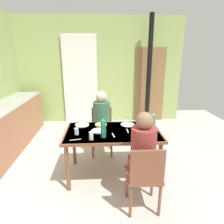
% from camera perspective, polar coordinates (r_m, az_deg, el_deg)
% --- Properties ---
extents(ground_plane, '(7.12, 7.12, 0.00)m').
position_cam_1_polar(ground_plane, '(3.17, -3.78, -18.78)').
color(ground_plane, '#BDB3AE').
extents(wall_back, '(4.47, 0.10, 2.76)m').
position_cam_1_polar(wall_back, '(5.34, -3.93, 11.85)').
color(wall_back, '#9AB465').
rests_on(wall_back, ground_plane).
extents(door_wooden, '(0.80, 0.05, 2.00)m').
position_cam_1_polar(door_wooden, '(5.47, 10.98, 7.68)').
color(door_wooden, olive).
rests_on(door_wooden, ground_plane).
extents(stove_pipe_column, '(0.12, 0.12, 2.76)m').
position_cam_1_polar(stove_pipe_column, '(5.14, 10.81, 11.41)').
color(stove_pipe_column, black).
rests_on(stove_pipe_column, ground_plane).
extents(curtain_panel, '(0.90, 0.03, 2.32)m').
position_cam_1_polar(curtain_panel, '(5.29, -9.24, 9.22)').
color(curtain_panel, white).
rests_on(curtain_panel, ground_plane).
extents(kitchen_counter, '(0.61, 2.53, 0.91)m').
position_cam_1_polar(kitchen_counter, '(4.42, -27.93, -3.58)').
color(kitchen_counter, '#A66B49').
rests_on(kitchen_counter, ground_plane).
extents(dining_table, '(1.41, 0.82, 0.74)m').
position_cam_1_polar(dining_table, '(2.93, 0.17, -6.96)').
color(dining_table, brown).
rests_on(dining_table, ground_plane).
extents(chair_near_diner, '(0.40, 0.40, 0.87)m').
position_cam_1_polar(chair_near_diner, '(2.39, 9.52, -17.73)').
color(chair_near_diner, brown).
rests_on(chair_near_diner, ground_plane).
extents(chair_far_diner, '(0.40, 0.40, 0.87)m').
position_cam_1_polar(chair_far_diner, '(3.70, -3.01, -4.55)').
color(chair_far_diner, brown).
rests_on(chair_far_diner, ground_plane).
extents(person_near_diner, '(0.30, 0.37, 0.77)m').
position_cam_1_polar(person_near_diner, '(2.36, 9.13, -10.18)').
color(person_near_diner, maroon).
rests_on(person_near_diner, ground_plane).
extents(person_far_diner, '(0.30, 0.37, 0.77)m').
position_cam_1_polar(person_far_diner, '(3.47, -3.06, -1.02)').
color(person_far_diner, '#3E6C48').
rests_on(person_far_diner, ground_plane).
extents(water_bottle_green_near, '(0.08, 0.08, 0.31)m').
position_cam_1_polar(water_bottle_green_near, '(2.84, 11.87, -3.27)').
color(water_bottle_green_near, '#3E896D').
rests_on(water_bottle_green_near, dining_table).
extents(water_bottle_green_far, '(0.07, 0.07, 0.28)m').
position_cam_1_polar(water_bottle_green_far, '(2.66, -2.57, -4.77)').
color(water_bottle_green_far, '#1F8551').
rests_on(water_bottle_green_far, dining_table).
extents(serving_bowl_center, '(0.17, 0.17, 0.05)m').
position_cam_1_polar(serving_bowl_center, '(3.20, 8.52, -3.06)').
color(serving_bowl_center, silver).
rests_on(serving_bowl_center, dining_table).
extents(dinner_plate_near_left, '(0.22, 0.22, 0.01)m').
position_cam_1_polar(dinner_plate_near_left, '(3.16, -8.75, -3.76)').
color(dinner_plate_near_left, white).
rests_on(dinner_plate_near_left, dining_table).
extents(dinner_plate_near_right, '(0.22, 0.22, 0.01)m').
position_cam_1_polar(dinner_plate_near_right, '(3.15, 4.58, -3.68)').
color(dinner_plate_near_right, white).
rests_on(dinner_plate_near_right, dining_table).
extents(dinner_plate_far_center, '(0.22, 0.22, 0.01)m').
position_cam_1_polar(dinner_plate_far_center, '(2.90, -3.90, -5.53)').
color(dinner_plate_far_center, white).
rests_on(dinner_plate_far_center, dining_table).
extents(drinking_glass_by_near_diner, '(0.06, 0.06, 0.11)m').
position_cam_1_polar(drinking_glass_by_near_diner, '(2.62, -6.14, -6.98)').
color(drinking_glass_by_near_diner, silver).
rests_on(drinking_glass_by_near_diner, dining_table).
extents(drinking_glass_by_far_diner, '(0.06, 0.06, 0.10)m').
position_cam_1_polar(drinking_glass_by_far_diner, '(2.81, -10.38, -5.64)').
color(drinking_glass_by_far_diner, silver).
rests_on(drinking_glass_by_far_diner, dining_table).
extents(bread_plate_sliced, '(0.19, 0.19, 0.02)m').
position_cam_1_polar(bread_plate_sliced, '(3.12, -3.28, -3.75)').
color(bread_plate_sliced, '#DBB77A').
rests_on(bread_plate_sliced, dining_table).
extents(cutlery_knife_near, '(0.02, 0.15, 0.00)m').
position_cam_1_polar(cutlery_knife_near, '(2.91, 4.59, -5.51)').
color(cutlery_knife_near, silver).
rests_on(cutlery_knife_near, dining_table).
extents(cutlery_fork_near, '(0.04, 0.15, 0.00)m').
position_cam_1_polar(cutlery_fork_near, '(2.75, 0.38, -6.85)').
color(cutlery_fork_near, silver).
rests_on(cutlery_fork_near, dining_table).
extents(cutlery_knife_far, '(0.15, 0.05, 0.00)m').
position_cam_1_polar(cutlery_knife_far, '(2.66, -10.67, -8.00)').
color(cutlery_knife_far, silver).
rests_on(cutlery_knife_far, dining_table).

